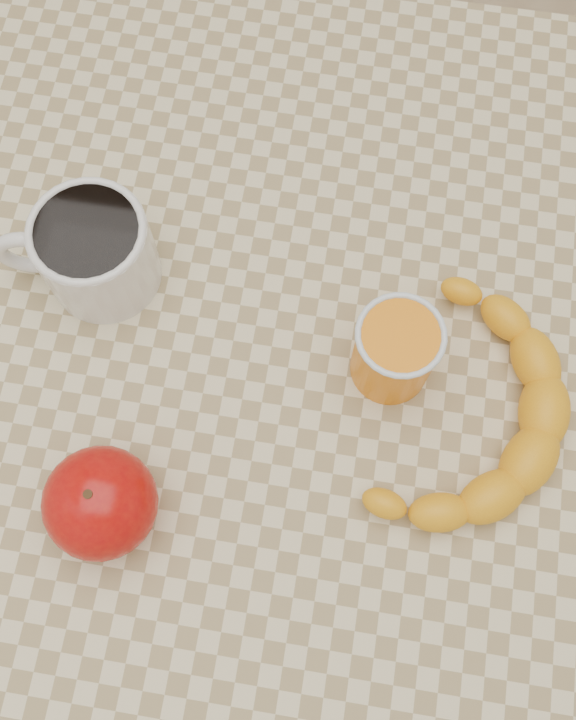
# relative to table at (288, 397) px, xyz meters

# --- Properties ---
(ground) EXTENTS (3.00, 3.00, 0.00)m
(ground) POSITION_rel_table_xyz_m (0.00, 0.00, -0.66)
(ground) COLOR tan
(ground) RESTS_ON ground
(table) EXTENTS (0.80, 0.80, 0.75)m
(table) POSITION_rel_table_xyz_m (0.00, 0.00, 0.00)
(table) COLOR beige
(table) RESTS_ON ground
(coffee_mug) EXTENTS (0.14, 0.11, 0.08)m
(coffee_mug) POSITION_rel_table_xyz_m (-0.17, 0.06, 0.13)
(coffee_mug) COLOR silver
(coffee_mug) RESTS_ON table
(orange_juice_glass) EXTENTS (0.07, 0.07, 0.08)m
(orange_juice_glass) POSITION_rel_table_xyz_m (0.08, 0.01, 0.13)
(orange_juice_glass) COLOR orange
(orange_juice_glass) RESTS_ON table
(apple) EXTENTS (0.10, 0.10, 0.08)m
(apple) POSITION_rel_table_xyz_m (-0.12, -0.14, 0.12)
(apple) COLOR #980506
(apple) RESTS_ON table
(banana) EXTENTS (0.36, 0.38, 0.04)m
(banana) POSITION_rel_table_xyz_m (0.15, -0.02, 0.11)
(banana) COLOR #FAAB16
(banana) RESTS_ON table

